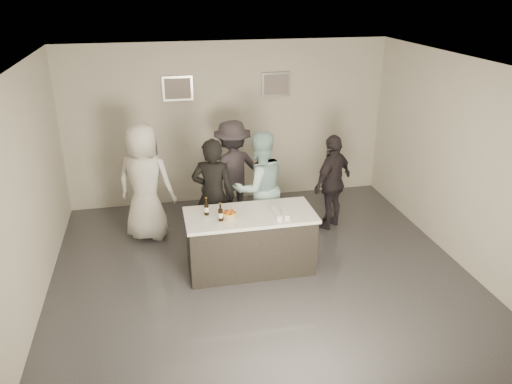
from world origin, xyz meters
TOP-DOWN VIEW (x-y plane):
  - floor at (0.00, 0.00)m, footprint 6.00×6.00m
  - ceiling at (0.00, 0.00)m, footprint 6.00×6.00m
  - wall_back at (0.00, 3.00)m, footprint 6.00×0.04m
  - wall_front at (0.00, -3.00)m, footprint 6.00×0.04m
  - wall_left at (-3.00, 0.00)m, footprint 0.04×6.00m
  - wall_right at (3.00, 0.00)m, footprint 0.04×6.00m
  - picture_left at (-0.90, 2.97)m, footprint 0.54×0.04m
  - picture_right at (0.90, 2.97)m, footprint 0.54×0.04m
  - bar_counter at (-0.13, 0.32)m, footprint 1.86×0.86m
  - cake at (-0.44, 0.22)m, footprint 0.20×0.20m
  - beer_bottle_a at (-0.74, 0.41)m, footprint 0.07×0.07m
  - beer_bottle_b at (-0.57, 0.18)m, footprint 0.07×0.07m
  - tumbler_cluster at (0.29, 0.18)m, footprint 0.19×0.40m
  - candles at (-0.45, -0.01)m, footprint 0.24×0.08m
  - person_main_black at (-0.56, 1.04)m, footprint 0.77×0.63m
  - person_main_blue at (0.20, 1.17)m, footprint 1.03×0.88m
  - person_guest_left at (-1.58, 1.66)m, footprint 1.12×0.95m
  - person_guest_right at (1.52, 1.40)m, footprint 1.02×0.90m
  - person_guest_back at (-0.08, 2.09)m, footprint 1.29×0.93m

SIDE VIEW (x-z plane):
  - floor at x=0.00m, z-range 0.00..0.00m
  - bar_counter at x=-0.13m, z-range 0.00..0.90m
  - person_guest_right at x=1.52m, z-range 0.00..1.65m
  - person_guest_back at x=-0.08m, z-range 0.00..1.80m
  - candles at x=-0.45m, z-range 0.90..0.91m
  - person_main_black at x=-0.56m, z-range 0.00..1.83m
  - person_main_blue at x=0.20m, z-range 0.00..1.85m
  - cake at x=-0.44m, z-range 0.90..0.98m
  - tumbler_cluster at x=0.29m, z-range 0.90..0.98m
  - person_guest_left at x=-1.58m, z-range 0.00..1.94m
  - beer_bottle_a at x=-0.74m, z-range 0.90..1.16m
  - beer_bottle_b at x=-0.57m, z-range 0.90..1.16m
  - wall_back at x=0.00m, z-range 0.00..3.00m
  - wall_front at x=0.00m, z-range 0.00..3.00m
  - wall_left at x=-3.00m, z-range 0.00..3.00m
  - wall_right at x=3.00m, z-range 0.00..3.00m
  - picture_left at x=-0.90m, z-range 1.98..2.42m
  - picture_right at x=0.90m, z-range 1.98..2.42m
  - ceiling at x=0.00m, z-range 3.00..3.00m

